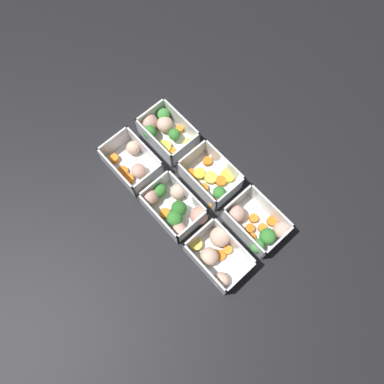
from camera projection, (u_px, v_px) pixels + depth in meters
ground_plane at (192, 195)px, 0.96m from camera, size 4.00×4.00×0.00m
container_near_left at (257, 226)px, 0.90m from camera, size 0.16×0.12×0.06m
container_near_center at (211, 179)px, 0.95m from camera, size 0.14×0.12×0.06m
container_near_right at (163, 130)px, 0.99m from camera, size 0.17×0.10×0.06m
container_far_left at (217, 253)px, 0.88m from camera, size 0.15×0.12×0.06m
container_far_center at (174, 208)px, 0.92m from camera, size 0.18×0.12×0.06m
container_far_right at (133, 163)px, 0.96m from camera, size 0.14×0.10×0.06m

